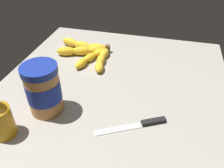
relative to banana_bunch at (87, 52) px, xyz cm
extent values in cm
cube|color=gray|center=(16.35, 15.05, -3.77)|extent=(79.47, 76.62, 4.17)
ellipsoid|color=gold|center=(-4.17, 2.56, 0.04)|extent=(3.86, 8.27, 3.44)
ellipsoid|color=gold|center=(-4.51, -3.88, 0.04)|extent=(4.67, 8.54, 3.44)
ellipsoid|color=gold|center=(-6.19, -10.10, 0.04)|extent=(6.13, 8.80, 3.44)
ellipsoid|color=gold|center=(-2.36, 3.20, 0.15)|extent=(6.73, 8.53, 3.66)
ellipsoid|color=gold|center=(0.11, -2.45, 0.15)|extent=(6.14, 8.51, 3.66)
ellipsoid|color=gold|center=(1.97, -8.32, 0.15)|extent=(5.47, 8.38, 3.66)
ellipsoid|color=gold|center=(-0.96, 4.94, -0.19)|extent=(7.22, 6.23, 2.98)
ellipsoid|color=gold|center=(3.70, 2.34, -0.19)|extent=(7.33, 5.46, 2.98)
ellipsoid|color=gold|center=(8.75, 0.60, -0.19)|extent=(7.22, 4.51, 2.98)
ellipsoid|color=gold|center=(-0.43, 6.97, -0.13)|extent=(6.49, 3.60, 3.11)
ellipsoid|color=gold|center=(4.56, 6.99, -0.13)|extent=(6.50, 3.64, 3.11)
ellipsoid|color=gold|center=(9.47, 7.83, -0.13)|extent=(6.84, 4.58, 3.11)
cylinder|color=brown|center=(-4.42, 7.29, 0.12)|extent=(2.00, 2.00, 3.00)
cylinder|color=#B27238|center=(33.15, -0.91, 4.92)|extent=(9.42, 9.42, 13.20)
cylinder|color=navy|center=(33.15, -0.91, 5.58)|extent=(9.61, 9.61, 5.94)
cylinder|color=navy|center=(33.15, -0.91, 12.47)|extent=(9.85, 9.85, 1.91)
cylinder|color=orange|center=(44.32, -7.62, 2.58)|extent=(6.49, 6.49, 8.53)
cube|color=silver|center=(35.67, 21.12, -1.38)|extent=(7.72, 12.44, 0.50)
cube|color=black|center=(30.96, 30.01, -1.08)|extent=(4.69, 6.94, 1.20)
camera|label=1|loc=(76.07, 29.70, 44.94)|focal=36.38mm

